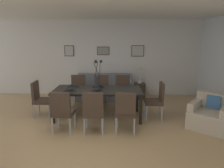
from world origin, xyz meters
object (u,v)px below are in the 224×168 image
at_px(dining_chair_far_left, 93,110).
at_px(dining_table, 98,92).
at_px(framed_picture_left, 69,51).
at_px(bowl_far_right, 99,86).
at_px(side_table, 140,91).
at_px(sofa, 105,90).
at_px(framed_picture_right, 138,51).
at_px(framed_picture_center, 103,51).
at_px(dining_chair_head_east, 157,99).
at_px(bowl_near_left, 70,90).
at_px(table_lamp, 140,72).
at_px(centerpiece_vase, 98,78).
at_px(dining_chair_near_left, 62,110).
at_px(dining_chair_head_west, 40,97).
at_px(dining_chair_far_right, 101,89).
at_px(dining_chair_near_right, 78,89).
at_px(bowl_near_right, 73,85).
at_px(bowl_far_left, 97,90).
at_px(armchair, 210,115).
at_px(dining_chair_mid_right, 123,89).
at_px(dining_chair_mid_left, 125,110).

bearing_deg(dining_chair_far_left, dining_table, 89.32).
height_order(dining_table, framed_picture_left, framed_picture_left).
distance_m(bowl_far_right, side_table, 2.02).
bearing_deg(sofa, framed_picture_right, 23.21).
bearing_deg(framed_picture_center, dining_chair_head_east, -56.18).
height_order(bowl_near_left, table_lamp, table_lamp).
bearing_deg(centerpiece_vase, bowl_near_left, -161.39).
bearing_deg(framed_picture_right, dining_chair_near_left, -120.99).
bearing_deg(dining_chair_head_west, side_table, 32.19).
xyz_separation_m(dining_chair_near_left, dining_chair_far_left, (0.67, -0.00, 0.00)).
relative_size(dining_chair_far_right, table_lamp, 1.80).
bearing_deg(framed_picture_left, dining_chair_near_right, -68.20).
bearing_deg(framed_picture_right, dining_chair_head_east, -82.34).
xyz_separation_m(bowl_far_right, side_table, (1.24, 1.51, -0.52)).
relative_size(dining_chair_near_right, centerpiece_vase, 1.25).
distance_m(dining_chair_near_left, framed_picture_center, 3.35).
relative_size(dining_chair_far_left, centerpiece_vase, 1.25).
bearing_deg(dining_chair_near_left, framed_picture_right, 59.01).
height_order(bowl_near_left, sofa, bowl_near_left).
bearing_deg(framed_picture_left, dining_chair_far_right, -46.47).
bearing_deg(bowl_near_right, dining_table, -18.53).
bearing_deg(side_table, sofa, -178.87).
height_order(dining_chair_near_left, bowl_far_left, dining_chair_near_left).
relative_size(dining_chair_near_right, dining_chair_head_west, 1.00).
height_order(bowl_far_right, table_lamp, table_lamp).
bearing_deg(sofa, bowl_near_left, -110.51).
bearing_deg(bowl_near_right, sofa, 64.12).
bearing_deg(framed_picture_center, armchair, -46.62).
relative_size(dining_chair_near_right, framed_picture_right, 2.11).
distance_m(armchair, framed_picture_left, 4.86).
relative_size(dining_chair_near_right, dining_chair_far_left, 1.00).
distance_m(dining_table, table_lamp, 2.14).
bearing_deg(framed_picture_right, dining_chair_far_left, -111.09).
xyz_separation_m(dining_chair_mid_right, bowl_near_left, (-1.31, -1.12, 0.27)).
distance_m(dining_chair_far_left, dining_chair_mid_left, 0.68).
distance_m(dining_chair_mid_left, side_table, 2.69).
distance_m(dining_chair_mid_left, bowl_far_right, 1.32).
relative_size(bowl_far_right, sofa, 0.09).
distance_m(dining_chair_head_east, sofa, 2.26).
height_order(dining_chair_mid_right, bowl_near_left, dining_chair_mid_right).
height_order(dining_table, side_table, dining_table).
height_order(centerpiece_vase, bowl_near_left, centerpiece_vase).
distance_m(bowl_near_left, bowl_near_right, 0.44).
distance_m(dining_chair_head_east, bowl_far_right, 1.53).
bearing_deg(dining_chair_far_right, dining_chair_mid_right, -2.45).
height_order(dining_chair_head_west, bowl_far_right, dining_chair_head_west).
xyz_separation_m(dining_chair_head_west, framed_picture_left, (0.30, 2.18, 1.04)).
bearing_deg(dining_chair_near_right, framed_picture_left, 111.80).
distance_m(side_table, table_lamp, 0.63).
distance_m(dining_chair_far_right, dining_chair_mid_left, 1.92).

